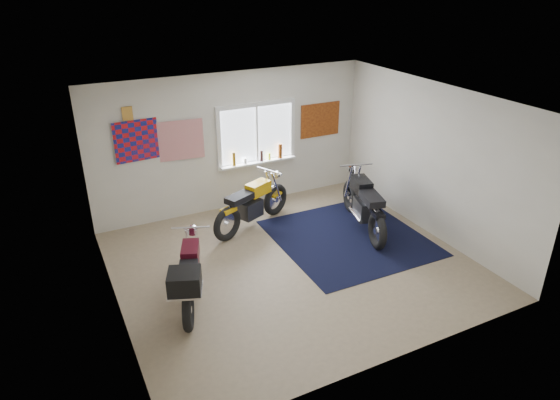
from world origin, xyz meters
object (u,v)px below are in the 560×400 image
yellow_triumph (252,205)px  maroon_tourer (190,276)px  black_chrome_bike (364,205)px  navy_rug (349,238)px

yellow_triumph → maroon_tourer: bearing=-157.8°
yellow_triumph → black_chrome_bike: size_ratio=0.89×
navy_rug → black_chrome_bike: black_chrome_bike is taller
navy_rug → maroon_tourer: (-3.12, -0.65, 0.49)m
black_chrome_bike → maroon_tourer: (-3.55, -0.85, 0.02)m
yellow_triumph → black_chrome_bike: (1.80, -0.98, 0.04)m
navy_rug → yellow_triumph: size_ratio=1.41×
yellow_triumph → black_chrome_bike: black_chrome_bike is taller
black_chrome_bike → maroon_tourer: bearing=119.2°
navy_rug → maroon_tourer: size_ratio=1.42×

